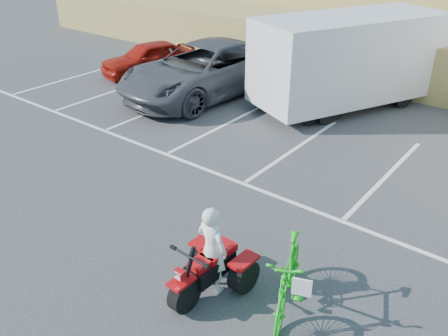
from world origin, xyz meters
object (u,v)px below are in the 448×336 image
Objects in this scene: green_dirt_bike at (288,277)px; cargo_trailer at (349,58)px; red_car at (149,58)px; quad_atv_blue at (280,99)px; quad_atv_green at (312,117)px; grey_pickup at (204,70)px; red_trike_atv at (207,291)px; rider at (212,249)px.

cargo_trailer is at bearing 89.30° from green_dirt_bike.
cargo_trailer is (8.11, 1.69, 0.99)m from red_car.
quad_atv_blue is at bearing 24.80° from red_car.
quad_atv_green is at bearing 94.93° from green_dirt_bike.
quad_atv_green is at bearing -20.25° from quad_atv_blue.
grey_pickup is at bearing -149.44° from quad_atv_green.
red_car is (-10.37, 8.63, 0.69)m from red_trike_atv.
green_dirt_bike is 10.50m from quad_atv_blue.
red_trike_atv is at bearing -61.62° from quad_atv_blue.
rider is 8.86m from quad_atv_green.
quad_atv_blue is (-5.66, 8.82, -0.64)m from green_dirt_bike.
red_trike_atv is 0.23× the size of cargo_trailer.
red_car is (-11.69, 8.08, 0.04)m from green_dirt_bike.
quad_atv_blue is at bearing -130.57° from cargo_trailer.
quad_atv_blue is at bearing -62.65° from rider.
red_car is 2.74× the size of quad_atv_blue.
quad_atv_blue is at bearing 116.96° from red_trike_atv.
red_car is (-10.38, 8.48, -0.16)m from rider.
green_dirt_bike is at bearing 24.78° from red_trike_atv.
red_car is at bearing -37.15° from rider.
rider reaches higher than red_car.
red_trike_atv is 0.77× the size of green_dirt_bike.
grey_pickup reaches higher than quad_atv_blue.
red_car is at bearing -169.42° from quad_atv_blue.
green_dirt_bike is at bearing -53.78° from quad_atv_blue.
rider is 10.45m from cargo_trailer.
grey_pickup is 4.66× the size of quad_atv_blue.
grey_pickup is 2.98m from quad_atv_blue.
red_trike_atv is at bearing 90.00° from rider.
grey_pickup is (-8.19, 7.55, 0.31)m from green_dirt_bike.
red_car is at bearing -156.13° from quad_atv_green.
rider reaches higher than quad_atv_blue.
red_car is 0.56× the size of cargo_trailer.
green_dirt_bike is at bearing -40.08° from quad_atv_green.
rider is 10.51m from grey_pickup.
grey_pickup reaches higher than red_car.
cargo_trailer is 4.59× the size of quad_atv_green.
cargo_trailer is at bearing 27.95° from quad_atv_blue.
rider is at bearing -21.51° from red_car.
red_trike_atv is 10.67m from grey_pickup.
green_dirt_bike is at bearing -37.69° from grey_pickup.
red_trike_atv is 0.41× the size of red_car.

